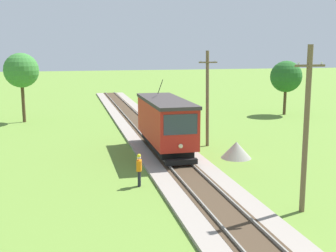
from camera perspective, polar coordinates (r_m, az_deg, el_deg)
red_tram at (r=28.91m, az=-0.35°, el=0.48°), size 2.60×8.54×4.79m
utility_pole_near_tram at (r=19.24m, az=18.33°, el=-0.32°), size 1.40×0.33×7.44m
utility_pole_mid at (r=31.23m, az=5.40°, el=3.88°), size 1.40×0.59×7.09m
gravel_pile at (r=28.38m, az=9.29°, el=-3.23°), size 2.04×2.04×1.12m
track_worker at (r=22.31m, az=-3.96°, el=-5.81°), size 0.34×0.43×1.78m
tree_left_near at (r=43.45m, az=-19.39°, el=7.14°), size 3.37×3.37×6.81m
tree_right_near at (r=47.59m, az=15.81°, el=6.49°), size 3.42×3.42×5.91m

